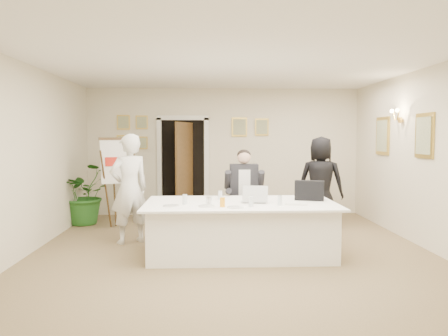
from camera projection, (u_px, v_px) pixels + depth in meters
name	position (u px, v px, depth m)	size (l,w,h in m)	color
floor	(233.00, 256.00, 6.33)	(7.00, 7.00, 0.00)	brown
ceiling	(233.00, 61.00, 6.13)	(6.00, 7.00, 0.02)	white
wall_back	(224.00, 152.00, 9.72)	(6.00, 0.10, 2.80)	beige
wall_front	(267.00, 190.00, 2.74)	(6.00, 0.10, 2.80)	beige
wall_left	(20.00, 161.00, 6.11)	(0.10, 7.00, 2.80)	beige
wall_right	(439.00, 160.00, 6.35)	(0.10, 7.00, 2.80)	beige
doorway	(184.00, 168.00, 9.53)	(1.14, 0.86, 2.20)	black
pictures_back_wall	(187.00, 131.00, 9.62)	(3.40, 0.06, 0.80)	gold
pictures_right_wall	(401.00, 136.00, 7.52)	(0.06, 2.20, 0.80)	gold
wall_sconce	(397.00, 115.00, 7.49)	(0.20, 0.30, 0.24)	gold
conference_table	(240.00, 228.00, 6.41)	(2.78, 1.48, 0.78)	white
seated_man	(244.00, 193.00, 7.53)	(0.66, 0.70, 1.54)	black
flip_chart	(116.00, 187.00, 8.28)	(0.61, 0.47, 1.68)	#2F210F
standing_man	(129.00, 189.00, 7.09)	(0.65, 0.43, 1.78)	silver
standing_woman	(321.00, 182.00, 8.33)	(0.85, 0.55, 1.74)	black
potted_palm	(85.00, 194.00, 8.66)	(1.09, 0.94, 1.21)	#245F1F
laptop	(254.00, 193.00, 6.39)	(0.36, 0.38, 0.28)	#B7BABC
laptop_bag	(309.00, 191.00, 6.56)	(0.43, 0.12, 0.30)	black
paper_stack	(296.00, 203.00, 6.17)	(0.32, 0.22, 0.03)	white
plate_left	(171.00, 206.00, 6.02)	(0.23, 0.23, 0.01)	white
plate_mid	(207.00, 206.00, 5.98)	(0.23, 0.23, 0.01)	white
plate_near	(236.00, 207.00, 5.89)	(0.23, 0.23, 0.01)	white
glass_a	(185.00, 199.00, 6.20)	(0.07, 0.07, 0.14)	silver
glass_b	(251.00, 202.00, 5.96)	(0.06, 0.06, 0.14)	silver
glass_c	(280.00, 200.00, 6.10)	(0.06, 0.06, 0.14)	silver
glass_d	(220.00, 195.00, 6.63)	(0.06, 0.06, 0.14)	silver
oj_glass	(222.00, 202.00, 5.95)	(0.07, 0.07, 0.13)	#FFA115
steel_jug	(209.00, 201.00, 6.16)	(0.08, 0.08, 0.11)	silver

